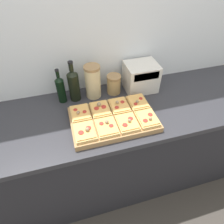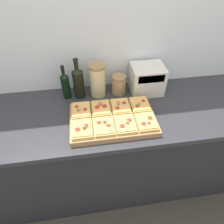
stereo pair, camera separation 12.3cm
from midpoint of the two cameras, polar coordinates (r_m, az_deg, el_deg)
The scene contains 17 objects.
ground_plane at distance 2.03m, azimuth 2.22°, elevation -25.53°, with size 12.00×12.00×0.00m, color #3D3833.
wall_back at distance 1.53m, azimuth -4.49°, elevation 18.31°, with size 6.00×0.06×2.50m.
kitchen_counter at distance 1.76m, azimuth -0.55°, elevation -10.60°, with size 2.63×0.67×0.93m.
cutting_board at distance 1.32m, azimuth -2.31°, elevation -2.24°, with size 0.56×0.35×0.04m, color #A37A4C.
pizza_slice_back_left at distance 1.34m, azimuth -11.65°, elevation -0.41°, with size 0.12×0.16×0.05m.
pizza_slice_back_midleft at distance 1.35m, azimuth -6.02°, elevation 0.72°, with size 0.12×0.16×0.06m.
pizza_slice_back_midright at distance 1.37m, azimuth -0.49°, elevation 1.73°, with size 0.12×0.16×0.05m.
pizza_slice_back_right at distance 1.40m, azimuth 4.85°, elevation 2.71°, with size 0.12×0.16×0.05m.
pizza_slice_front_left at distance 1.22m, azimuth -10.63°, elevation -5.64°, with size 0.12×0.16×0.05m.
pizza_slice_front_midleft at distance 1.23m, azimuth -4.45°, elevation -4.40°, with size 0.12×0.16×0.05m.
pizza_slice_front_midright at distance 1.25m, azimuth 1.59°, elevation -3.19°, with size 0.12×0.16×0.05m.
pizza_slice_front_right at distance 1.29m, azimuth 7.34°, elevation -1.99°, with size 0.12×0.16×0.05m.
olive_oil_bottle at distance 1.49m, azimuth -16.78°, elevation 6.25°, with size 0.06×0.06×0.27m.
wine_bottle at distance 1.47m, azimuth -13.27°, elevation 7.53°, with size 0.08×0.08×0.31m.
grain_jar_tall at distance 1.48m, azimuth -7.90°, elevation 8.51°, with size 0.12×0.12×0.25m.
grain_jar_short at distance 1.53m, azimuth -1.80°, elevation 7.89°, with size 0.11×0.11×0.15m.
toaster_oven at distance 1.56m, azimuth 5.97°, elevation 9.87°, with size 0.26×0.20×0.21m.
Camera 1 is at (-0.33, -0.67, 1.89)m, focal length 32.00 mm.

